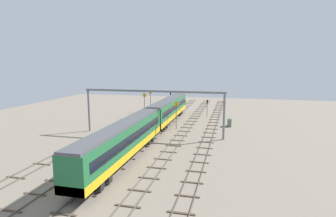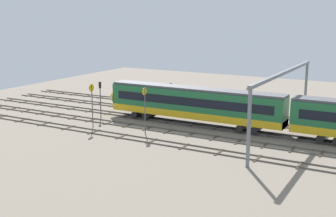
# 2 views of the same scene
# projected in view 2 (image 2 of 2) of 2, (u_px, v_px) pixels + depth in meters

# --- Properties ---
(ground_plane) EXTENTS (95.13, 95.13, 0.00)m
(ground_plane) POSITION_uv_depth(u_px,v_px,m) (218.00, 128.00, 56.28)
(ground_plane) COLOR gray
(track_near_foreground) EXTENTS (79.13, 2.40, 0.16)m
(track_near_foreground) POSITION_uv_depth(u_px,v_px,m) (243.00, 113.00, 64.34)
(track_near_foreground) COLOR #59544C
(track_near_foreground) RESTS_ON ground
(track_second_near) EXTENTS (79.13, 2.40, 0.16)m
(track_second_near) POSITION_uv_depth(u_px,v_px,m) (231.00, 120.00, 60.30)
(track_second_near) COLOR #59544C
(track_second_near) RESTS_ON ground
(track_with_train) EXTENTS (79.13, 2.40, 0.16)m
(track_with_train) POSITION_uv_depth(u_px,v_px,m) (218.00, 127.00, 56.27)
(track_with_train) COLOR #59544C
(track_with_train) RESTS_ON ground
(track_second_far) EXTENTS (79.13, 2.40, 0.16)m
(track_second_far) POSITION_uv_depth(u_px,v_px,m) (202.00, 136.00, 52.24)
(track_second_far) COLOR #59544C
(track_second_far) RESTS_ON ground
(track_far_background) EXTENTS (79.13, 2.40, 0.16)m
(track_far_background) POSITION_uv_depth(u_px,v_px,m) (184.00, 146.00, 48.21)
(track_far_background) COLOR #59544C
(track_far_background) RESTS_ON ground
(train) EXTENTS (50.40, 3.24, 4.80)m
(train) POSITION_uv_depth(u_px,v_px,m) (284.00, 115.00, 51.72)
(train) COLOR #1E6638
(train) RESTS_ON ground
(overhead_gantry) EXTENTS (0.40, 24.87, 7.89)m
(overhead_gantry) POSITION_uv_depth(u_px,v_px,m) (284.00, 84.00, 50.88)
(overhead_gantry) COLOR slate
(overhead_gantry) RESTS_ON ground
(speed_sign_near_foreground) EXTENTS (0.14, 0.97, 5.62)m
(speed_sign_near_foreground) POSITION_uv_depth(u_px,v_px,m) (92.00, 99.00, 55.88)
(speed_sign_near_foreground) COLOR #4C4C51
(speed_sign_near_foreground) RESTS_ON ground
(speed_sign_mid_trackside) EXTENTS (0.14, 0.92, 5.63)m
(speed_sign_mid_trackside) POSITION_uv_depth(u_px,v_px,m) (145.00, 104.00, 53.08)
(speed_sign_mid_trackside) COLOR #4C4C51
(speed_sign_mid_trackside) RESTS_ON ground
(speed_sign_far_trackside) EXTENTS (0.14, 0.97, 5.27)m
(speed_sign_far_trackside) POSITION_uv_depth(u_px,v_px,m) (248.00, 100.00, 56.67)
(speed_sign_far_trackside) COLOR #4C4C51
(speed_sign_far_trackside) RESTS_ON ground
(signal_light_trackside_approach) EXTENTS (0.31, 0.32, 3.97)m
(signal_light_trackside_approach) POSITION_uv_depth(u_px,v_px,m) (171.00, 92.00, 67.29)
(signal_light_trackside_approach) COLOR #4C4C51
(signal_light_trackside_approach) RESTS_ON ground
(signal_light_trackside_departure) EXTENTS (0.31, 0.32, 5.08)m
(signal_light_trackside_departure) POSITION_uv_depth(u_px,v_px,m) (100.00, 94.00, 61.20)
(signal_light_trackside_departure) COLOR #4C4C51
(signal_light_trackside_departure) RESTS_ON ground
(relay_cabinet) EXTENTS (1.57, 0.80, 1.60)m
(relay_cabinet) POSITION_uv_depth(u_px,v_px,m) (239.00, 103.00, 67.84)
(relay_cabinet) COLOR #597259
(relay_cabinet) RESTS_ON ground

